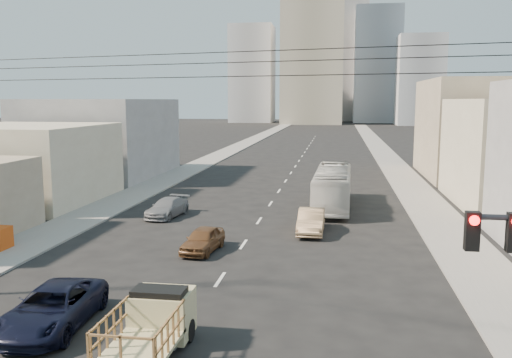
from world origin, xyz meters
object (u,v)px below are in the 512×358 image
(sedan_tan, at_px, (311,221))
(sedan_grey, at_px, (167,208))
(navy_pickup, at_px, (53,308))
(sedan_brown, at_px, (203,240))
(city_bus, at_px, (333,187))
(flatbed_pickup, at_px, (151,323))

(sedan_tan, height_order, sedan_grey, sedan_tan)
(navy_pickup, relative_size, sedan_brown, 1.39)
(navy_pickup, bearing_deg, city_bus, 64.39)
(sedan_grey, bearing_deg, flatbed_pickup, -64.71)
(sedan_tan, bearing_deg, flatbed_pickup, -103.60)
(city_bus, xyz_separation_m, sedan_tan, (-1.17, -8.10, -0.80))
(city_bus, distance_m, sedan_tan, 8.22)
(navy_pickup, height_order, city_bus, city_bus)
(city_bus, relative_size, sedan_grey, 2.53)
(sedan_tan, bearing_deg, navy_pickup, -118.37)
(sedan_brown, bearing_deg, city_bus, 69.51)
(sedan_grey, bearing_deg, city_bus, 32.89)
(flatbed_pickup, xyz_separation_m, sedan_brown, (-1.34, 11.75, -0.46))
(sedan_brown, distance_m, sedan_grey, 9.24)
(city_bus, bearing_deg, sedan_tan, -96.92)
(city_bus, height_order, sedan_tan, city_bus)
(navy_pickup, xyz_separation_m, city_bus, (9.40, 23.24, 0.79))
(navy_pickup, bearing_deg, sedan_brown, 71.02)
(sedan_brown, height_order, sedan_grey, sedan_brown)
(navy_pickup, xyz_separation_m, sedan_grey, (-1.74, 18.24, -0.10))
(sedan_grey, bearing_deg, navy_pickup, -75.82)
(navy_pickup, bearing_deg, sedan_grey, 91.86)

